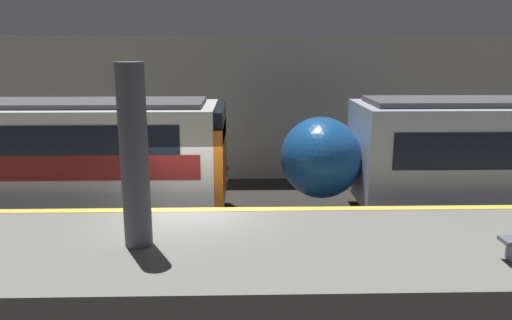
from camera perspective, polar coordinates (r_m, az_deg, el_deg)
ground_plane at (r=13.15m, az=-7.38°, el=-10.21°), size 120.00×120.00×0.00m
platform at (r=10.88m, az=-8.67°, el=-12.12°), size 40.00×4.50×1.16m
station_rear_barrier at (r=19.24m, az=-5.53°, el=5.78°), size 50.00×0.15×5.48m
support_pillar_near at (r=10.17m, az=-13.74°, el=0.34°), size 0.56×0.56×3.71m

